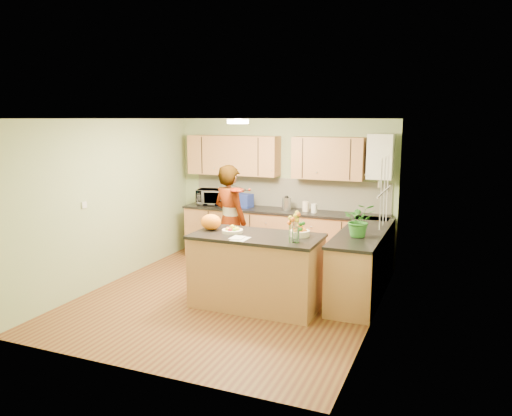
% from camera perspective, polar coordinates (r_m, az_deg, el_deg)
% --- Properties ---
extents(floor, '(4.50, 4.50, 0.00)m').
position_cam_1_polar(floor, '(7.19, -2.96, -10.17)').
color(floor, '#592B19').
rests_on(floor, ground).
extents(ceiling, '(4.00, 4.50, 0.02)m').
position_cam_1_polar(ceiling, '(6.75, -3.15, 10.16)').
color(ceiling, silver).
rests_on(ceiling, wall_back).
extents(wall_back, '(4.00, 0.02, 2.50)m').
position_cam_1_polar(wall_back, '(8.92, 3.15, 2.10)').
color(wall_back, '#93AC7B').
rests_on(wall_back, floor).
extents(wall_front, '(4.00, 0.02, 2.50)m').
position_cam_1_polar(wall_front, '(4.97, -14.25, -4.70)').
color(wall_front, '#93AC7B').
rests_on(wall_front, floor).
extents(wall_left, '(0.02, 4.50, 2.50)m').
position_cam_1_polar(wall_left, '(7.91, -16.25, 0.68)').
color(wall_left, '#93AC7B').
rests_on(wall_left, floor).
extents(wall_right, '(0.02, 4.50, 2.50)m').
position_cam_1_polar(wall_right, '(6.28, 13.68, -1.59)').
color(wall_right, '#93AC7B').
rests_on(wall_right, floor).
extents(back_counter, '(3.64, 0.62, 0.94)m').
position_cam_1_polar(back_counter, '(8.75, 3.07, -3.25)').
color(back_counter, '#A26D40').
rests_on(back_counter, floor).
extents(right_counter, '(0.62, 2.24, 0.94)m').
position_cam_1_polar(right_counter, '(7.33, 12.12, -6.12)').
color(right_counter, '#A26D40').
rests_on(right_counter, floor).
extents(splashback, '(3.60, 0.02, 0.52)m').
position_cam_1_polar(splashback, '(8.88, 3.72, 1.73)').
color(splashback, white).
rests_on(splashback, back_counter).
extents(upper_cabinets, '(3.20, 0.34, 0.70)m').
position_cam_1_polar(upper_cabinets, '(8.75, 1.72, 5.91)').
color(upper_cabinets, '#A26D40').
rests_on(upper_cabinets, wall_back).
extents(boiler, '(0.40, 0.30, 0.86)m').
position_cam_1_polar(boiler, '(8.29, 14.04, 5.70)').
color(boiler, white).
rests_on(boiler, wall_back).
extents(window_right, '(0.01, 1.30, 1.05)m').
position_cam_1_polar(window_right, '(6.82, 14.50, 1.85)').
color(window_right, white).
rests_on(window_right, wall_right).
extents(light_switch, '(0.02, 0.09, 0.09)m').
position_cam_1_polar(light_switch, '(7.44, -19.05, 0.34)').
color(light_switch, white).
rests_on(light_switch, wall_left).
extents(ceiling_lamp, '(0.30, 0.30, 0.07)m').
position_cam_1_polar(ceiling_lamp, '(7.02, -2.08, 9.85)').
color(ceiling_lamp, '#FFEABF').
rests_on(ceiling_lamp, ceiling).
extents(peninsula_island, '(1.72, 0.88, 0.98)m').
position_cam_1_polar(peninsula_island, '(6.73, 0.05, -7.16)').
color(peninsula_island, '#A26D40').
rests_on(peninsula_island, floor).
extents(fruit_dish, '(0.28, 0.28, 0.10)m').
position_cam_1_polar(fruit_dish, '(6.73, -2.71, -2.49)').
color(fruit_dish, '#F8E4C6').
rests_on(fruit_dish, peninsula_island).
extents(orange_bowl, '(0.26, 0.26, 0.15)m').
position_cam_1_polar(orange_bowl, '(6.55, 5.02, -2.67)').
color(orange_bowl, '#F8E4C6').
rests_on(orange_bowl, peninsula_island).
extents(flower_vase, '(0.23, 0.23, 0.42)m').
position_cam_1_polar(flower_vase, '(6.18, 4.58, -1.38)').
color(flower_vase, silver).
rests_on(flower_vase, peninsula_island).
extents(orange_bag, '(0.32, 0.28, 0.22)m').
position_cam_1_polar(orange_bag, '(6.91, -5.17, -1.60)').
color(orange_bag, orange).
rests_on(orange_bag, peninsula_island).
extents(papers, '(0.19, 0.26, 0.01)m').
position_cam_1_polar(papers, '(6.37, -1.80, -3.53)').
color(papers, silver).
rests_on(papers, peninsula_island).
extents(violinist, '(0.77, 0.65, 1.80)m').
position_cam_1_polar(violinist, '(7.92, -2.97, -1.51)').
color(violinist, '#E3A88B').
rests_on(violinist, floor).
extents(violin, '(0.58, 0.50, 0.14)m').
position_cam_1_polar(violin, '(7.55, -2.35, 2.07)').
color(violin, '#511105').
rests_on(violin, violinist).
extents(microwave, '(0.56, 0.43, 0.28)m').
position_cam_1_polar(microwave, '(9.21, -5.09, 1.27)').
color(microwave, white).
rests_on(microwave, back_counter).
extents(blue_box, '(0.33, 0.27, 0.24)m').
position_cam_1_polar(blue_box, '(8.90, -1.43, 0.86)').
color(blue_box, navy).
rests_on(blue_box, back_counter).
extents(kettle, '(0.15, 0.15, 0.29)m').
position_cam_1_polar(kettle, '(8.64, 3.51, 0.55)').
color(kettle, silver).
rests_on(kettle, back_counter).
extents(jar_cream, '(0.14, 0.14, 0.17)m').
position_cam_1_polar(jar_cream, '(8.54, 5.70, 0.19)').
color(jar_cream, '#F8E4C6').
rests_on(jar_cream, back_counter).
extents(jar_white, '(0.12, 0.12, 0.15)m').
position_cam_1_polar(jar_white, '(8.43, 6.65, -0.04)').
color(jar_white, white).
rests_on(jar_white, back_counter).
extents(potted_plant, '(0.50, 0.46, 0.46)m').
position_cam_1_polar(potted_plant, '(6.79, 11.74, -1.34)').
color(potted_plant, '#2D7426').
rests_on(potted_plant, right_counter).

